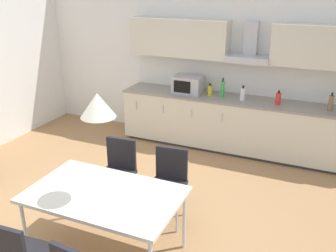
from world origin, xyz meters
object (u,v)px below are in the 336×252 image
(chair_far_right, at_px, (169,178))
(chair_far_left, at_px, (118,167))
(bottle_red, at_px, (278,99))
(microwave, at_px, (188,85))
(dining_table, at_px, (104,197))
(bottle_brown, at_px, (331,103))
(bottle_green, at_px, (223,89))
(pendant_lamp, at_px, (98,105))
(bottle_yellow, at_px, (210,90))
(bottle_white, at_px, (243,94))

(chair_far_right, height_order, chair_far_left, same)
(bottle_red, xyz_separation_m, chair_far_right, (-0.87, -2.15, -0.44))
(microwave, height_order, dining_table, microwave)
(bottle_brown, xyz_separation_m, bottle_red, (-0.74, -0.01, -0.02))
(bottle_green, height_order, bottle_red, bottle_green)
(microwave, height_order, chair_far_left, microwave)
(bottle_green, xyz_separation_m, pendant_lamp, (-0.32, -3.02, 0.61))
(dining_table, distance_m, chair_far_right, 0.91)
(bottle_green, relative_size, bottle_red, 1.46)
(bottle_red, relative_size, bottle_yellow, 1.11)
(chair_far_left, xyz_separation_m, pendant_lamp, (0.34, -0.84, 1.09))
(microwave, xyz_separation_m, bottle_green, (0.60, -0.01, -0.00))
(microwave, distance_m, bottle_yellow, 0.39)
(pendant_lamp, bearing_deg, chair_far_right, 68.54)
(bottle_brown, bearing_deg, chair_far_right, -126.68)
(pendant_lamp, bearing_deg, bottle_red, 68.09)
(microwave, bearing_deg, bottle_green, -1.31)
(bottle_yellow, bearing_deg, pendant_lamp, -92.04)
(bottle_white, distance_m, pendant_lamp, 3.12)
(dining_table, relative_size, pendant_lamp, 4.69)
(bottle_green, relative_size, dining_table, 0.21)
(bottle_green, height_order, chair_far_left, bottle_green)
(bottle_yellow, height_order, dining_table, bottle_yellow)
(bottle_green, distance_m, chair_far_left, 2.33)
(bottle_green, xyz_separation_m, bottle_red, (0.88, -0.03, -0.04))
(microwave, height_order, chair_far_right, microwave)
(bottle_white, relative_size, chair_far_left, 0.28)
(bottle_yellow, bearing_deg, bottle_brown, -1.32)
(bottle_green, bearing_deg, microwave, 178.69)
(bottle_white, bearing_deg, bottle_green, 172.76)
(bottle_green, bearing_deg, bottle_red, -2.06)
(bottle_red, bearing_deg, pendant_lamp, -111.91)
(dining_table, bearing_deg, bottle_brown, 57.11)
(microwave, relative_size, bottle_yellow, 2.45)
(bottle_red, bearing_deg, bottle_brown, 0.72)
(bottle_white, distance_m, chair_far_left, 2.41)
(bottle_green, height_order, bottle_white, bottle_green)
(bottle_red, bearing_deg, bottle_yellow, 177.30)
(bottle_brown, bearing_deg, bottle_yellow, 178.68)
(bottle_yellow, relative_size, chair_far_left, 0.23)
(microwave, bearing_deg, bottle_yellow, 0.95)
(bottle_green, bearing_deg, chair_far_right, -89.86)
(bottle_white, xyz_separation_m, bottle_yellow, (-0.56, 0.06, -0.02))
(bottle_brown, xyz_separation_m, bottle_green, (-1.62, 0.02, 0.02))
(bottle_yellow, bearing_deg, dining_table, -92.04)
(bottle_red, distance_m, bottle_yellow, 1.10)
(microwave, relative_size, bottle_brown, 1.76)
(microwave, bearing_deg, chair_far_right, -74.67)
(bottle_white, relative_size, dining_table, 0.16)
(pendant_lamp, bearing_deg, bottle_green, 83.87)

